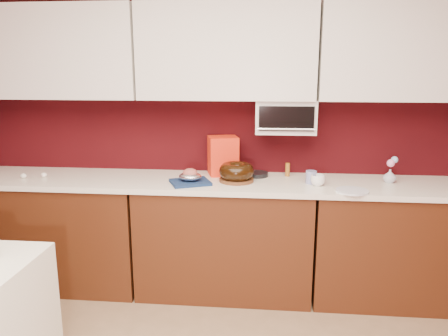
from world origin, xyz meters
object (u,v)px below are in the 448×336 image
blue_jar (311,177)px  flower_vase (390,175)px  toaster_oven (285,116)px  coffee_mug (318,179)px  foil_ham_nest (190,176)px  pandoro_box (223,156)px  bundt_cake (237,171)px

blue_jar → flower_vase: bearing=7.7°
toaster_oven → coffee_mug: 0.55m
foil_ham_nest → toaster_oven: bearing=22.1°
pandoro_box → blue_jar: (0.68, -0.22, -0.11)m
bundt_cake → flower_vase: bearing=4.1°
toaster_oven → blue_jar: size_ratio=4.76×
pandoro_box → coffee_mug: 0.78m
toaster_oven → pandoro_box: (-0.48, 0.03, -0.32)m
coffee_mug → toaster_oven: bearing=133.0°
coffee_mug → pandoro_box: bearing=158.3°
toaster_oven → coffee_mug: toaster_oven is taller
bundt_cake → coffee_mug: size_ratio=2.68×
pandoro_box → coffee_mug: (0.72, -0.29, -0.10)m
toaster_oven → flower_vase: size_ratio=3.92×
flower_vase → bundt_cake: bearing=-175.9°
pandoro_box → flower_vase: bearing=-21.5°
blue_jar → bundt_cake: bearing=-179.8°
foil_ham_nest → flower_vase: size_ratio=1.47×
bundt_cake → toaster_oven: bearing=27.7°
bundt_cake → foil_ham_nest: bundt_cake is taller
bundt_cake → foil_ham_nest: size_ratio=1.56×
toaster_oven → pandoro_box: toaster_oven is taller
foil_ham_nest → flower_vase: bearing=6.8°
bundt_cake → blue_jar: bearing=0.2°
bundt_cake → pandoro_box: 0.26m
coffee_mug → flower_vase: bearing=15.0°
toaster_oven → blue_jar: (0.19, -0.19, -0.43)m
pandoro_box → blue_jar: bearing=-33.1°
toaster_oven → flower_vase: bearing=-7.8°
foil_ham_nest → bundt_cake: bearing=15.5°
toaster_oven → flower_vase: (0.78, -0.11, -0.42)m
bundt_cake → pandoro_box: (-0.12, 0.22, 0.07)m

